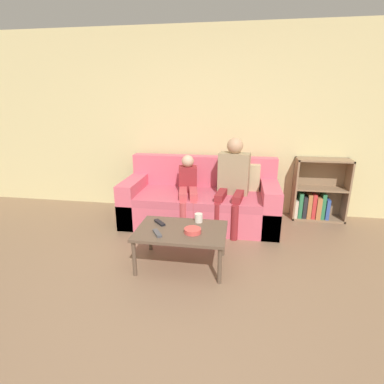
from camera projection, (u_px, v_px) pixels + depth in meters
name	position (u px, v px, depth m)	size (l,w,h in m)	color
ground_plane	(166.00, 334.00, 2.20)	(22.00, 22.00, 0.00)	#84664C
wall_back	(208.00, 124.00, 4.32)	(12.00, 0.06, 2.60)	beige
couch	(201.00, 202.00, 4.12)	(2.05, 0.91, 0.87)	#DB5B70
bookshelf	(316.00, 196.00, 4.23)	(0.71, 0.28, 0.87)	#8E7051
coffee_table	(181.00, 233.00, 3.01)	(0.90, 0.61, 0.40)	brown
person_adult	(233.00, 177.00, 3.86)	(0.43, 0.67, 1.18)	maroon
person_child	(188.00, 187.00, 3.94)	(0.34, 0.66, 0.93)	#C6474C
cup_near	(199.00, 218.00, 3.17)	(0.09, 0.09, 0.09)	silver
tv_remote_0	(157.00, 233.00, 2.90)	(0.13, 0.17, 0.02)	#47474C
tv_remote_1	(160.00, 223.00, 3.14)	(0.15, 0.16, 0.02)	black
snack_bowl	(193.00, 231.00, 2.93)	(0.17, 0.17, 0.05)	#DB4C47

